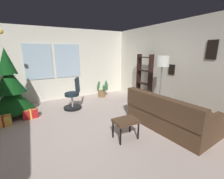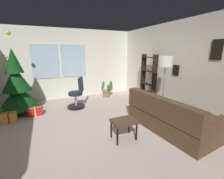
{
  "view_description": "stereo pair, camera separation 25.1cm",
  "coord_description": "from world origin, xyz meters",
  "px_view_note": "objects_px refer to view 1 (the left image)",
  "views": [
    {
      "loc": [
        -1.12,
        -2.76,
        1.8
      ],
      "look_at": [
        0.47,
        0.21,
        0.93
      ],
      "focal_mm": 24.07,
      "sensor_mm": 36.0,
      "label": 1
    },
    {
      "loc": [
        -0.9,
        -2.87,
        1.8
      ],
      "look_at": [
        0.47,
        0.21,
        0.93
      ],
      "focal_mm": 24.07,
      "sensor_mm": 36.0,
      "label": 2
    }
  ],
  "objects_px": {
    "couch": "(173,116)",
    "potted_plant": "(103,91)",
    "gift_box_red": "(31,114)",
    "gift_box_gold": "(3,121)",
    "bookshelf": "(144,82)",
    "floor_lamp": "(162,66)",
    "footstool": "(126,122)",
    "office_chair": "(74,97)",
    "holiday_tree": "(11,89)"
  },
  "relations": [
    {
      "from": "holiday_tree",
      "to": "gift_box_gold",
      "type": "xyz_separation_m",
      "value": [
        -0.19,
        -0.61,
        -0.66
      ]
    },
    {
      "from": "potted_plant",
      "to": "gift_box_red",
      "type": "bearing_deg",
      "value": -162.11
    },
    {
      "from": "couch",
      "to": "floor_lamp",
      "type": "height_order",
      "value": "floor_lamp"
    },
    {
      "from": "gift_box_gold",
      "to": "couch",
      "type": "bearing_deg",
      "value": -29.82
    },
    {
      "from": "couch",
      "to": "office_chair",
      "type": "bearing_deg",
      "value": 126.56
    },
    {
      "from": "gift_box_red",
      "to": "potted_plant",
      "type": "distance_m",
      "value": 2.7
    },
    {
      "from": "gift_box_red",
      "to": "potted_plant",
      "type": "relative_size",
      "value": 0.56
    },
    {
      "from": "gift_box_red",
      "to": "gift_box_gold",
      "type": "height_order",
      "value": "gift_box_gold"
    },
    {
      "from": "footstool",
      "to": "bookshelf",
      "type": "bearing_deg",
      "value": 41.51
    },
    {
      "from": "floor_lamp",
      "to": "office_chair",
      "type": "bearing_deg",
      "value": 141.35
    },
    {
      "from": "footstool",
      "to": "gift_box_red",
      "type": "height_order",
      "value": "footstool"
    },
    {
      "from": "potted_plant",
      "to": "gift_box_gold",
      "type": "bearing_deg",
      "value": -162.21
    },
    {
      "from": "bookshelf",
      "to": "floor_lamp",
      "type": "height_order",
      "value": "bookshelf"
    },
    {
      "from": "holiday_tree",
      "to": "bookshelf",
      "type": "distance_m",
      "value": 4.05
    },
    {
      "from": "office_chair",
      "to": "gift_box_gold",
      "type": "bearing_deg",
      "value": -170.57
    },
    {
      "from": "footstool",
      "to": "couch",
      "type": "bearing_deg",
      "value": -7.3
    },
    {
      "from": "bookshelf",
      "to": "floor_lamp",
      "type": "distance_m",
      "value": 1.23
    },
    {
      "from": "couch",
      "to": "gift_box_gold",
      "type": "relative_size",
      "value": 5.61
    },
    {
      "from": "footstool",
      "to": "gift_box_gold",
      "type": "bearing_deg",
      "value": 141.04
    },
    {
      "from": "couch",
      "to": "potted_plant",
      "type": "height_order",
      "value": "couch"
    },
    {
      "from": "floor_lamp",
      "to": "gift_box_red",
      "type": "bearing_deg",
      "value": 155.32
    },
    {
      "from": "footstool",
      "to": "bookshelf",
      "type": "xyz_separation_m",
      "value": [
        1.79,
        1.58,
        0.38
      ]
    },
    {
      "from": "office_chair",
      "to": "potted_plant",
      "type": "bearing_deg",
      "value": 28.15
    },
    {
      "from": "couch",
      "to": "holiday_tree",
      "type": "height_order",
      "value": "holiday_tree"
    },
    {
      "from": "gift_box_gold",
      "to": "floor_lamp",
      "type": "height_order",
      "value": "floor_lamp"
    },
    {
      "from": "office_chair",
      "to": "potted_plant",
      "type": "xyz_separation_m",
      "value": [
        1.33,
        0.71,
        -0.14
      ]
    },
    {
      "from": "holiday_tree",
      "to": "gift_box_gold",
      "type": "relative_size",
      "value": 6.39
    },
    {
      "from": "bookshelf",
      "to": "floor_lamp",
      "type": "bearing_deg",
      "value": -104.86
    },
    {
      "from": "couch",
      "to": "gift_box_red",
      "type": "xyz_separation_m",
      "value": [
        -2.99,
        2.24,
        -0.18
      ]
    },
    {
      "from": "floor_lamp",
      "to": "potted_plant",
      "type": "height_order",
      "value": "floor_lamp"
    },
    {
      "from": "office_chair",
      "to": "floor_lamp",
      "type": "height_order",
      "value": "floor_lamp"
    },
    {
      "from": "holiday_tree",
      "to": "floor_lamp",
      "type": "bearing_deg",
      "value": -27.69
    },
    {
      "from": "bookshelf",
      "to": "potted_plant",
      "type": "xyz_separation_m",
      "value": [
        -0.97,
        1.33,
        -0.49
      ]
    },
    {
      "from": "couch",
      "to": "gift_box_red",
      "type": "distance_m",
      "value": 3.74
    },
    {
      "from": "office_chair",
      "to": "bookshelf",
      "type": "height_order",
      "value": "bookshelf"
    },
    {
      "from": "footstool",
      "to": "office_chair",
      "type": "xyz_separation_m",
      "value": [
        -0.51,
        2.2,
        0.02
      ]
    },
    {
      "from": "office_chair",
      "to": "floor_lamp",
      "type": "xyz_separation_m",
      "value": [
        2.03,
        -1.62,
        1.02
      ]
    },
    {
      "from": "gift_box_red",
      "to": "gift_box_gold",
      "type": "distance_m",
      "value": 0.62
    },
    {
      "from": "couch",
      "to": "bookshelf",
      "type": "height_order",
      "value": "bookshelf"
    },
    {
      "from": "bookshelf",
      "to": "footstool",
      "type": "bearing_deg",
      "value": -138.49
    },
    {
      "from": "footstool",
      "to": "gift_box_red",
      "type": "bearing_deg",
      "value": 130.1
    },
    {
      "from": "gift_box_gold",
      "to": "potted_plant",
      "type": "height_order",
      "value": "potted_plant"
    },
    {
      "from": "gift_box_gold",
      "to": "floor_lamp",
      "type": "distance_m",
      "value": 4.28
    },
    {
      "from": "footstool",
      "to": "gift_box_red",
      "type": "distance_m",
      "value": 2.73
    },
    {
      "from": "couch",
      "to": "holiday_tree",
      "type": "relative_size",
      "value": 0.88
    },
    {
      "from": "gift_box_red",
      "to": "bookshelf",
      "type": "bearing_deg",
      "value": -8.03
    },
    {
      "from": "bookshelf",
      "to": "potted_plant",
      "type": "height_order",
      "value": "bookshelf"
    },
    {
      "from": "bookshelf",
      "to": "office_chair",
      "type": "bearing_deg",
      "value": 164.92
    },
    {
      "from": "couch",
      "to": "holiday_tree",
      "type": "bearing_deg",
      "value": 141.87
    },
    {
      "from": "office_chair",
      "to": "potted_plant",
      "type": "distance_m",
      "value": 1.51
    }
  ]
}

